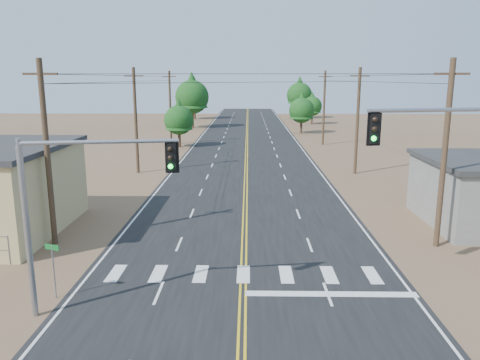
{
  "coord_description": "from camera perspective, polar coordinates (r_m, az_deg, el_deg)",
  "views": [
    {
      "loc": [
        0.2,
        -12.4,
        8.97
      ],
      "look_at": [
        -0.24,
        12.72,
        3.5
      ],
      "focal_mm": 35.0,
      "sensor_mm": 36.0,
      "label": 1
    }
  ],
  "objects": [
    {
      "name": "utility_pole_left_mid",
      "position": [
        45.84,
        -12.59,
        7.17
      ],
      "size": [
        1.8,
        0.3,
        10.0
      ],
      "color": "#4C3826",
      "rests_on": "ground"
    },
    {
      "name": "utility_pole_right_mid",
      "position": [
        45.75,
        14.13,
        7.08
      ],
      "size": [
        1.8,
        0.3,
        10.0
      ],
      "color": "#4C3826",
      "rests_on": "ground"
    },
    {
      "name": "tree_left_mid",
      "position": [
        87.23,
        -5.88,
        10.45
      ],
      "size": [
        6.15,
        6.15,
        10.25
      ],
      "color": "#3F2D1E",
      "rests_on": "ground"
    },
    {
      "name": "signal_mast_right",
      "position": [
        21.96,
        25.33,
        1.57
      ],
      "size": [
        6.2,
        1.59,
        7.93
      ],
      "rotation": [
        0.0,
        0.0,
        0.2
      ],
      "color": "gray",
      "rests_on": "ground"
    },
    {
      "name": "tree_right_far",
      "position": [
        108.51,
        7.27,
        10.53
      ],
      "size": [
        5.72,
        5.72,
        9.53
      ],
      "color": "#3F2D1E",
      "rests_on": "ground"
    },
    {
      "name": "tree_left_near",
      "position": [
        62.82,
        -7.48,
        7.62
      ],
      "size": [
        3.9,
        3.9,
        6.5
      ],
      "color": "#3F2D1E",
      "rests_on": "ground"
    },
    {
      "name": "utility_pole_left_near",
      "position": [
        26.93,
        -22.45,
        3.12
      ],
      "size": [
        1.8,
        0.3,
        10.0
      ],
      "color": "#4C3826",
      "rests_on": "ground"
    },
    {
      "name": "utility_pole_left_far",
      "position": [
        65.4,
        -8.51,
        8.78
      ],
      "size": [
        1.8,
        0.3,
        10.0
      ],
      "color": "#4C3826",
      "rests_on": "ground"
    },
    {
      "name": "utility_pole_right_far",
      "position": [
        65.34,
        10.2,
        8.71
      ],
      "size": [
        1.8,
        0.3,
        10.0
      ],
      "color": "#4C3826",
      "rests_on": "ground"
    },
    {
      "name": "signal_mast_left",
      "position": [
        18.41,
        -19.91,
        -1.98
      ],
      "size": [
        5.74,
        1.11,
        6.9
      ],
      "rotation": [
        0.0,
        0.0,
        0.15
      ],
      "color": "gray",
      "rests_on": "ground"
    },
    {
      "name": "tree_left_far",
      "position": [
        106.37,
        -5.6,
        10.55
      ],
      "size": [
        5.74,
        5.74,
        9.57
      ],
      "color": "#3F2D1E",
      "rests_on": "ground"
    },
    {
      "name": "utility_pole_right_near",
      "position": [
        26.77,
        23.66,
        2.97
      ],
      "size": [
        1.8,
        0.3,
        10.0
      ],
      "color": "#4C3826",
      "rests_on": "ground"
    },
    {
      "name": "tree_right_near",
      "position": [
        78.6,
        7.53,
        8.72
      ],
      "size": [
        4.14,
        4.14,
        6.91
      ],
      "color": "#3F2D1E",
      "rests_on": "ground"
    },
    {
      "name": "street_sign",
      "position": [
        20.95,
        -21.82,
        -9.31
      ],
      "size": [
        0.66,
        0.27,
        2.35
      ],
      "rotation": [
        0.0,
        0.0,
        -0.36
      ],
      "color": "gray",
      "rests_on": "ground"
    },
    {
      "name": "tree_right_mid",
      "position": [
        95.14,
        8.79,
        9.12
      ],
      "size": [
        3.88,
        3.88,
        6.46
      ],
      "color": "#3F2D1E",
      "rests_on": "ground"
    },
    {
      "name": "road",
      "position": [
        43.34,
        0.73,
        0.35
      ],
      "size": [
        15.0,
        200.0,
        0.02
      ],
      "primitive_type": "cube",
      "color": "black",
      "rests_on": "ground"
    }
  ]
}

